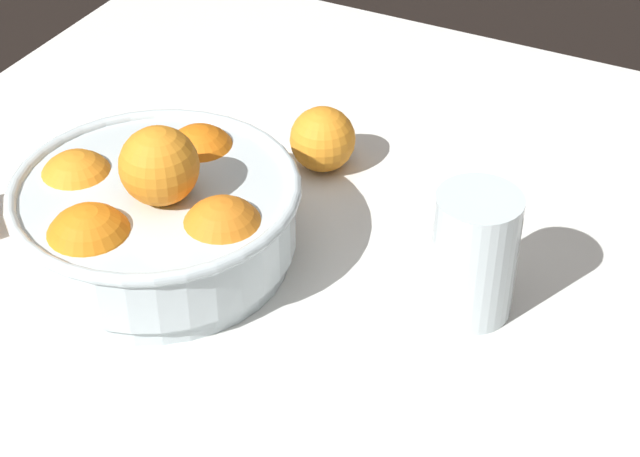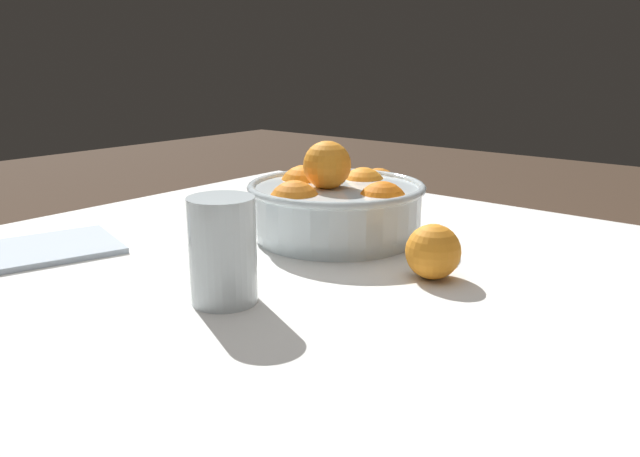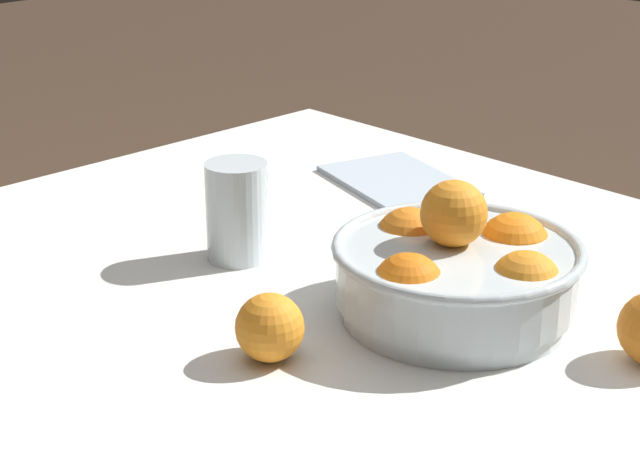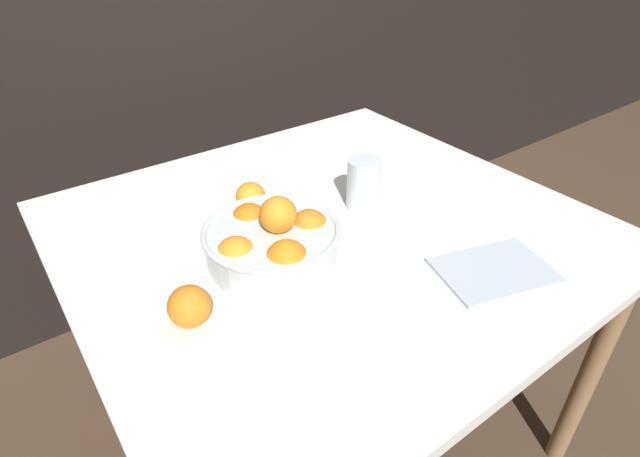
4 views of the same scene
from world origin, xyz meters
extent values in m
cube|color=white|center=(0.00, 0.00, 0.73)|extent=(1.10, 1.04, 0.03)
cylinder|color=#936B47|center=(0.49, -0.46, 0.36)|extent=(0.05, 0.05, 0.72)
cylinder|color=silver|center=(-0.18, -0.05, 0.76)|extent=(0.24, 0.24, 0.02)
cylinder|color=silver|center=(-0.18, -0.05, 0.80)|extent=(0.26, 0.26, 0.06)
torus|color=silver|center=(-0.18, -0.05, 0.83)|extent=(0.27, 0.27, 0.01)
sphere|color=orange|center=(-0.10, -0.06, 0.81)|extent=(0.08, 0.08, 0.08)
sphere|color=orange|center=(-0.18, 0.04, 0.81)|extent=(0.08, 0.08, 0.08)
sphere|color=orange|center=(-0.26, -0.05, 0.81)|extent=(0.08, 0.08, 0.08)
sphere|color=orange|center=(-0.19, -0.12, 0.81)|extent=(0.08, 0.08, 0.08)
sphere|color=orange|center=(-0.16, -0.05, 0.86)|extent=(0.07, 0.07, 0.07)
cylinder|color=#F4A314|center=(0.11, 0.02, 0.79)|extent=(0.07, 0.07, 0.08)
cylinder|color=silver|center=(0.11, 0.02, 0.81)|extent=(0.08, 0.08, 0.12)
sphere|color=orange|center=(-0.11, 0.16, 0.78)|extent=(0.07, 0.07, 0.07)
cube|color=silver|center=(0.16, -0.33, 0.75)|extent=(0.25, 0.21, 0.01)
camera|label=1|loc=(0.32, -0.69, 1.39)|focal=60.00mm
camera|label=2|loc=(0.55, 0.52, 1.02)|focal=35.00mm
camera|label=3|loc=(-0.82, 0.78, 1.26)|focal=60.00mm
camera|label=4|loc=(-0.57, -0.75, 1.36)|focal=28.00mm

